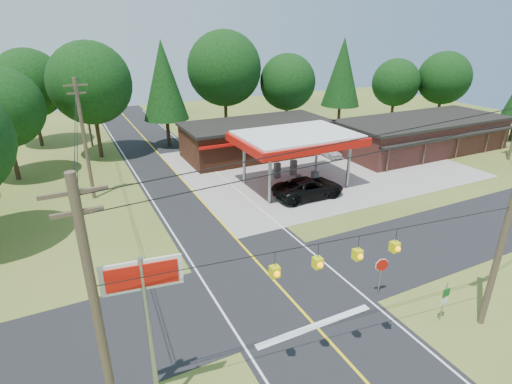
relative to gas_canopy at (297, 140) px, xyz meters
name	(u,v)px	position (x,y,z in m)	size (l,w,h in m)	color
ground	(279,286)	(-9.00, -13.00, -4.27)	(120.00, 120.00, 0.00)	#4A5F21
main_highway	(279,286)	(-9.00, -13.00, -4.26)	(8.00, 120.00, 0.02)	black
cross_road	(279,286)	(-9.00, -13.00, -4.25)	(70.00, 7.00, 0.02)	black
lane_center_yellow	(279,286)	(-9.00, -13.00, -4.24)	(0.15, 110.00, 0.00)	yellow
gas_canopy	(297,140)	(0.00, 0.00, 0.00)	(10.60, 7.40, 4.88)	gray
convenience_store	(257,138)	(1.00, 9.98, -2.35)	(16.40, 7.55, 3.80)	#4D2516
strip_building	(422,134)	(19.00, 2.98, -2.35)	(20.40, 8.75, 3.80)	#381A17
utility_pole_near_right	(510,214)	(-1.50, -20.00, 1.69)	(1.80, 0.30, 11.50)	#473828
utility_pole_near_left	(97,316)	(-18.50, -18.00, 0.93)	(1.80, 0.30, 10.00)	#473828
utility_pole_far_left	(84,139)	(-17.00, 5.00, 0.93)	(1.80, 0.30, 10.00)	#473828
utility_pole_north	(86,107)	(-15.50, 22.00, 0.48)	(0.30, 0.30, 9.50)	#473828
overhead_beacons	(339,242)	(-10.00, -19.00, 1.95)	(17.04, 2.04, 1.03)	black
treeline_backdrop	(170,92)	(-8.18, 11.01, 3.22)	(70.27, 51.59, 13.30)	#332316
suv_car	(309,188)	(-0.50, -3.00, -3.41)	(6.17, 6.17, 1.71)	black
sedan_car	(330,151)	(8.00, 5.62, -3.65)	(3.60, 3.60, 1.23)	silver
big_stop_sign	(146,304)	(-17.00, -18.01, 0.88)	(2.55, 0.45, 6.91)	gray
octagonal_stop_sign	(382,268)	(-4.50, -16.01, -2.58)	(0.78, 0.23, 2.28)	gray
route_sign_post	(445,299)	(-3.20, -19.02, -2.95)	(0.45, 0.09, 2.21)	gray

